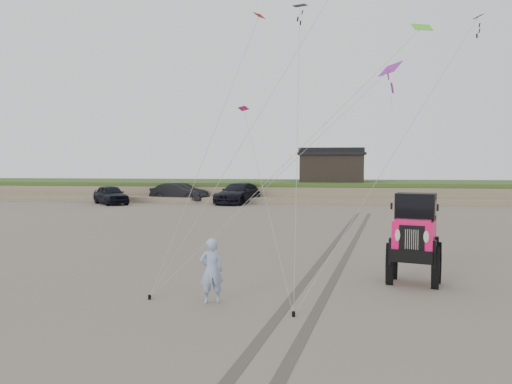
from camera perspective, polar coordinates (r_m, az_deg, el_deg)
ground at (r=13.30m, az=2.01°, el=-12.04°), size 160.00×160.00×0.00m
dune_ridge at (r=50.35m, az=6.27°, el=0.20°), size 160.00×14.25×1.73m
cabin at (r=49.77m, az=8.58°, el=2.93°), size 6.40×5.40×3.35m
truck_a at (r=44.78m, az=-16.27°, el=-0.30°), size 4.67×4.87×1.64m
truck_b at (r=45.82m, az=-8.76°, el=-0.06°), size 5.59×3.13×1.75m
truck_c at (r=43.74m, az=-2.03°, el=-0.14°), size 4.04×6.67×1.81m
jeep at (r=15.24m, az=17.61°, el=-6.13°), size 4.00×6.16×2.12m
man at (r=12.72m, az=-5.12°, el=-8.94°), size 0.70×0.59×1.65m
kite_flock at (r=22.25m, az=11.98°, el=16.98°), size 8.66×7.72×7.46m
stake_main at (r=13.45m, az=-12.07°, el=-11.66°), size 0.08×0.08×0.12m
stake_aux at (r=11.81m, az=4.32°, el=-13.73°), size 0.08×0.08×0.12m
tire_tracks at (r=21.07m, az=9.66°, el=-6.35°), size 5.22×29.74×0.01m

